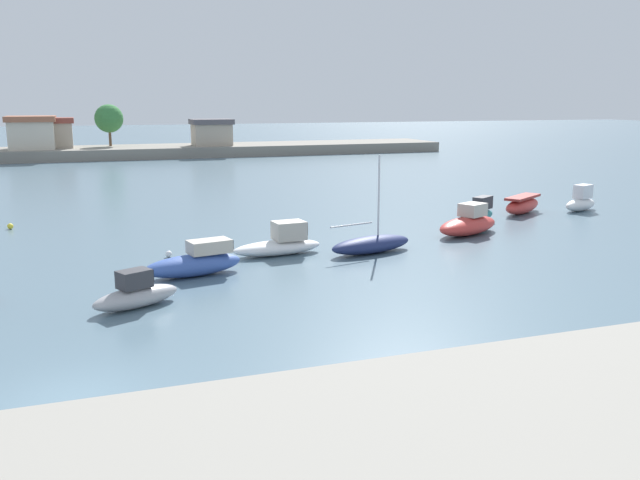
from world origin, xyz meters
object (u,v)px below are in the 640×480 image
Objects in this scene: moored_boat_8 at (522,205)px; mooring_buoy_0 at (10,226)px; moored_boat_7 at (479,213)px; moored_boat_5 at (371,244)px; moored_boat_2 at (136,294)px; moored_boat_6 at (468,224)px; moored_boat_9 at (581,201)px; mooring_buoy_1 at (169,254)px; moored_boat_3 at (196,262)px; moored_boat_4 at (280,243)px.

mooring_buoy_0 is at bearing 138.71° from moored_boat_8.
moored_boat_8 is (4.59, 1.80, 0.02)m from moored_boat_7.
moored_boat_5 is 22.10m from mooring_buoy_0.
moored_boat_8 is (26.54, 13.00, 0.07)m from moored_boat_2.
moored_boat_9 is at bearing -3.38° from moored_boat_6.
moored_boat_6 is at bearing 0.23° from mooring_buoy_1.
moored_boat_7 is (2.81, 3.31, -0.06)m from moored_boat_6.
moored_boat_4 is at bearing 18.14° from moored_boat_3.
mooring_buoy_0 is (-5.87, 18.47, -0.34)m from moored_boat_2.
moored_boat_3 is at bearing -155.35° from moored_boat_4.
moored_boat_5 is at bearing -14.03° from mooring_buoy_1.
moored_boat_4 is 15.17m from moored_boat_7.
moored_boat_8 is at bearing 9.48° from moored_boat_3.
moored_boat_4 is 14.37× the size of mooring_buoy_1.
moored_boat_9 is at bearing -37.38° from moored_boat_8.
mooring_buoy_1 is at bearing 49.39° from moored_boat_2.
moored_boat_7 is at bearing -14.64° from mooring_buoy_0.
moored_boat_6 is 8.99m from moored_boat_8.
mooring_buoy_0 is (-8.74, 14.56, -0.42)m from moored_boat_3.
moored_boat_7 is at bearing 24.98° from moored_boat_6.
mooring_buoy_0 is at bearing 150.02° from moored_boat_9.
moored_boat_2 is 4.85m from moored_boat_3.
moored_boat_7 reaches higher than moored_boat_2.
mooring_buoy_0 is 1.06× the size of mooring_buoy_1.
moored_boat_5 reaches higher than moored_boat_7.
mooring_buoy_0 is at bearing 109.44° from moored_boat_3.
moored_boat_8 is (19.04, 6.45, -0.00)m from moored_boat_4.
moored_boat_5 is at bearing -0.93° from moored_boat_2.
moored_boat_4 is 11.71m from moored_boat_6.
mooring_buoy_0 is (-17.81, 13.09, -0.28)m from moored_boat_5.
mooring_buoy_0 is (-36.94, 5.92, -0.48)m from moored_boat_9.
moored_boat_7 reaches higher than moored_boat_3.
moored_boat_6 is (11.64, 1.34, 0.04)m from moored_boat_4.
moored_boat_6 is 16.99m from mooring_buoy_1.
moored_boat_6 is 12.81m from moored_boat_9.
moored_boat_5 is 1.08× the size of moored_boat_8.
moored_boat_8 is (14.61, 7.62, 0.13)m from moored_boat_5.
mooring_buoy_0 is (-13.38, 11.91, -0.41)m from moored_boat_4.
moored_boat_7 is 28.75m from mooring_buoy_0.
mooring_buoy_1 is (-0.71, 3.91, -0.43)m from moored_boat_3.
moored_boat_6 is 4.34m from moored_boat_7.
moored_boat_5 is 7.64m from moored_boat_6.
moored_boat_5 is at bearing -19.84° from moored_boat_4.
mooring_buoy_0 reaches higher than mooring_buoy_1.
moored_boat_7 is 9.22m from moored_boat_9.
moored_boat_9 is (28.21, 8.64, 0.06)m from moored_boat_3.
moored_boat_6 is at bearing -161.61° from moored_boat_7.
moored_boat_5 reaches higher than moored_boat_3.
moored_boat_7 is at bearing 12.83° from moored_boat_4.
mooring_buoy_1 is at bearing 160.27° from moored_boat_8.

